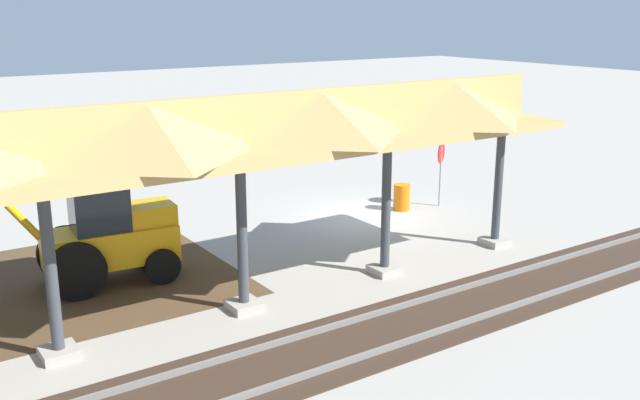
# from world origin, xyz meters

# --- Properties ---
(ground_plane) EXTENTS (120.00, 120.00, 0.00)m
(ground_plane) POSITION_xyz_m (0.00, 0.00, 0.00)
(ground_plane) COLOR #9E998E
(dirt_work_zone) EXTENTS (10.19, 7.00, 0.01)m
(dirt_work_zone) POSITION_xyz_m (10.90, 0.54, 0.00)
(dirt_work_zone) COLOR #4C3823
(dirt_work_zone) RESTS_ON ground
(platform_canopy) EXTENTS (25.91, 3.20, 4.90)m
(platform_canopy) POSITION_xyz_m (11.00, 4.49, 4.18)
(platform_canopy) COLOR #9E998E
(platform_canopy) RESTS_ON ground
(rail_tracks) EXTENTS (60.00, 2.58, 0.15)m
(rail_tracks) POSITION_xyz_m (0.00, 7.23, 0.03)
(rail_tracks) COLOR slate
(rail_tracks) RESTS_ON ground
(stop_sign) EXTENTS (0.67, 0.41, 2.27)m
(stop_sign) POSITION_xyz_m (-2.98, 0.45, 1.63)
(stop_sign) COLOR gray
(stop_sign) RESTS_ON ground
(backhoe) EXTENTS (5.19, 1.98, 2.82)m
(backhoe) POSITION_xyz_m (8.95, 1.13, 1.27)
(backhoe) COLOR orange
(backhoe) RESTS_ON ground
(traffic_barrel) EXTENTS (0.56, 0.56, 0.90)m
(traffic_barrel) POSITION_xyz_m (-1.53, 0.13, 0.45)
(traffic_barrel) COLOR orange
(traffic_barrel) RESTS_ON ground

